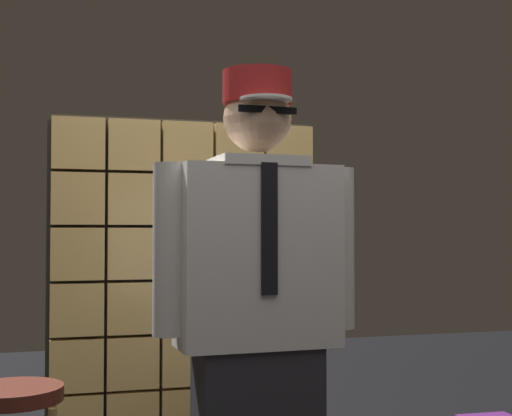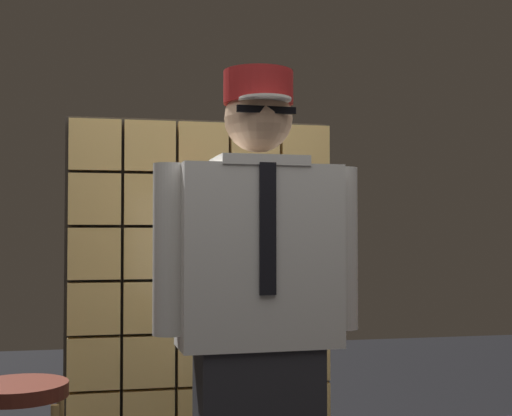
{
  "view_description": "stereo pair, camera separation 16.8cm",
  "coord_description": "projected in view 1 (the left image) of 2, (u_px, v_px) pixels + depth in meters",
  "views": [
    {
      "loc": [
        -0.62,
        -1.99,
        1.29
      ],
      "look_at": [
        0.03,
        0.34,
        1.37
      ],
      "focal_mm": 49.77,
      "sensor_mm": 36.0,
      "label": 1
    },
    {
      "loc": [
        -0.46,
        -2.03,
        1.29
      ],
      "look_at": [
        0.03,
        0.34,
        1.37
      ],
      "focal_mm": 49.77,
      "sensor_mm": 36.0,
      "label": 2
    }
  ],
  "objects": [
    {
      "name": "glass_block_wall",
      "position": [
        186.0,
        306.0,
        3.52
      ],
      "size": [
        1.34,
        0.1,
        1.87
      ],
      "color": "#F2C672",
      "rests_on": "ground"
    },
    {
      "name": "standing_person",
      "position": [
        257.0,
        325.0,
        2.46
      ],
      "size": [
        0.74,
        0.32,
        1.85
      ],
      "rotation": [
        0.0,
        0.0,
        0.04
      ],
      "color": "#28282D",
      "rests_on": "ground"
    }
  ]
}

